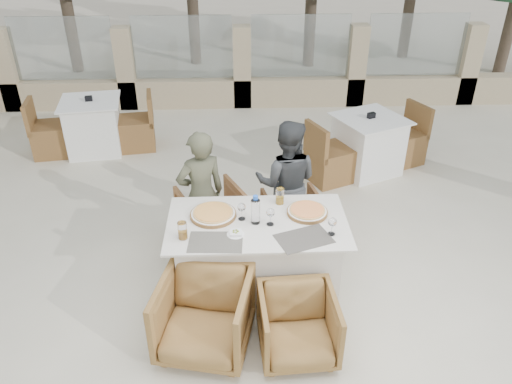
{
  "coord_description": "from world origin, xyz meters",
  "views": [
    {
      "loc": [
        -0.12,
        -3.74,
        3.25
      ],
      "look_at": [
        0.05,
        0.21,
        0.9
      ],
      "focal_mm": 35.0,
      "sensor_mm": 36.0,
      "label": 1
    }
  ],
  "objects_px": {
    "pizza_left": "(213,214)",
    "bg_table_a": "(94,126)",
    "armchair_far_left": "(212,214)",
    "dining_table": "(257,256)",
    "armchair_near_right": "(298,326)",
    "water_bottle": "(256,209)",
    "wine_glass_centre": "(242,210)",
    "pizza_right": "(307,211)",
    "wine_glass_near": "(270,216)",
    "beer_glass_left": "(182,231)",
    "wine_glass_corner": "(332,225)",
    "diner_right": "(286,183)",
    "armchair_near_left": "(204,316)",
    "beer_glass_right": "(280,196)",
    "bg_table_b": "(368,145)",
    "diner_left": "(201,195)",
    "armchair_far_right": "(293,217)",
    "olive_dish": "(236,233)"
  },
  "relations": [
    {
      "from": "dining_table",
      "to": "wine_glass_corner",
      "type": "relative_size",
      "value": 8.7
    },
    {
      "from": "wine_glass_corner",
      "to": "beer_glass_right",
      "type": "height_order",
      "value": "wine_glass_corner"
    },
    {
      "from": "armchair_far_right",
      "to": "wine_glass_corner",
      "type": "bearing_deg",
      "value": 89.5
    },
    {
      "from": "wine_glass_centre",
      "to": "pizza_left",
      "type": "bearing_deg",
      "value": 166.99
    },
    {
      "from": "armchair_near_left",
      "to": "bg_table_a",
      "type": "distance_m",
      "value": 4.22
    },
    {
      "from": "diner_left",
      "to": "bg_table_b",
      "type": "height_order",
      "value": "diner_left"
    },
    {
      "from": "wine_glass_corner",
      "to": "diner_right",
      "type": "height_order",
      "value": "diner_right"
    },
    {
      "from": "beer_glass_right",
      "to": "olive_dish",
      "type": "xyz_separation_m",
      "value": [
        -0.42,
        -0.49,
        -0.06
      ]
    },
    {
      "from": "wine_glass_corner",
      "to": "bg_table_a",
      "type": "distance_m",
      "value": 4.43
    },
    {
      "from": "pizza_left",
      "to": "armchair_near_left",
      "type": "xyz_separation_m",
      "value": [
        -0.06,
        -0.8,
        -0.46
      ]
    },
    {
      "from": "dining_table",
      "to": "beer_glass_right",
      "type": "distance_m",
      "value": 0.6
    },
    {
      "from": "dining_table",
      "to": "olive_dish",
      "type": "distance_m",
      "value": 0.49
    },
    {
      "from": "pizza_left",
      "to": "beer_glass_left",
      "type": "height_order",
      "value": "beer_glass_left"
    },
    {
      "from": "beer_glass_left",
      "to": "diner_right",
      "type": "relative_size",
      "value": 0.11
    },
    {
      "from": "pizza_right",
      "to": "diner_left",
      "type": "xyz_separation_m",
      "value": [
        -0.99,
        0.52,
        -0.11
      ]
    },
    {
      "from": "water_bottle",
      "to": "armchair_far_right",
      "type": "bearing_deg",
      "value": 61.95
    },
    {
      "from": "pizza_left",
      "to": "armchair_far_left",
      "type": "xyz_separation_m",
      "value": [
        -0.06,
        0.75,
        -0.5
      ]
    },
    {
      "from": "olive_dish",
      "to": "bg_table_a",
      "type": "distance_m",
      "value": 3.92
    },
    {
      "from": "pizza_left",
      "to": "armchair_far_right",
      "type": "height_order",
      "value": "pizza_left"
    },
    {
      "from": "beer_glass_left",
      "to": "armchair_near_left",
      "type": "distance_m",
      "value": 0.72
    },
    {
      "from": "wine_glass_centre",
      "to": "armchair_far_right",
      "type": "distance_m",
      "value": 1.11
    },
    {
      "from": "olive_dish",
      "to": "wine_glass_centre",
      "type": "bearing_deg",
      "value": 76.65
    },
    {
      "from": "armchair_near_left",
      "to": "bg_table_a",
      "type": "bearing_deg",
      "value": 126.98
    },
    {
      "from": "armchair_far_right",
      "to": "diner_left",
      "type": "relative_size",
      "value": 0.44
    },
    {
      "from": "dining_table",
      "to": "bg_table_b",
      "type": "relative_size",
      "value": 0.98
    },
    {
      "from": "beer_glass_right",
      "to": "armchair_near_right",
      "type": "bearing_deg",
      "value": -86.39
    },
    {
      "from": "dining_table",
      "to": "water_bottle",
      "type": "xyz_separation_m",
      "value": [
        -0.02,
        -0.01,
        0.52
      ]
    },
    {
      "from": "dining_table",
      "to": "armchair_near_right",
      "type": "bearing_deg",
      "value": -69.53
    },
    {
      "from": "wine_glass_centre",
      "to": "wine_glass_corner",
      "type": "relative_size",
      "value": 1.0
    },
    {
      "from": "armchair_near_right",
      "to": "pizza_right",
      "type": "bearing_deg",
      "value": 76.31
    },
    {
      "from": "armchair_near_left",
      "to": "wine_glass_near",
      "type": "bearing_deg",
      "value": 60.49
    },
    {
      "from": "wine_glass_corner",
      "to": "armchair_far_left",
      "type": "distance_m",
      "value": 1.62
    },
    {
      "from": "armchair_far_right",
      "to": "armchair_near_right",
      "type": "height_order",
      "value": "armchair_near_right"
    },
    {
      "from": "wine_glass_near",
      "to": "armchair_far_left",
      "type": "height_order",
      "value": "wine_glass_near"
    },
    {
      "from": "beer_glass_right",
      "to": "bg_table_a",
      "type": "relative_size",
      "value": 0.1
    },
    {
      "from": "water_bottle",
      "to": "wine_glass_centre",
      "type": "bearing_deg",
      "value": 153.48
    },
    {
      "from": "water_bottle",
      "to": "wine_glass_near",
      "type": "bearing_deg",
      "value": -15.21
    },
    {
      "from": "dining_table",
      "to": "bg_table_b",
      "type": "height_order",
      "value": "same"
    },
    {
      "from": "dining_table",
      "to": "armchair_near_right",
      "type": "distance_m",
      "value": 0.84
    },
    {
      "from": "water_bottle",
      "to": "armchair_far_left",
      "type": "distance_m",
      "value": 1.15
    },
    {
      "from": "pizza_right",
      "to": "wine_glass_near",
      "type": "height_order",
      "value": "wine_glass_near"
    },
    {
      "from": "wine_glass_centre",
      "to": "pizza_right",
      "type": "bearing_deg",
      "value": 6.32
    },
    {
      "from": "pizza_left",
      "to": "bg_table_a",
      "type": "xyz_separation_m",
      "value": [
        -1.84,
        3.02,
        -0.41
      ]
    },
    {
      "from": "beer_glass_left",
      "to": "armchair_near_left",
      "type": "bearing_deg",
      "value": -69.25
    },
    {
      "from": "water_bottle",
      "to": "armchair_near_left",
      "type": "xyz_separation_m",
      "value": [
        -0.44,
        -0.68,
        -0.57
      ]
    },
    {
      "from": "armchair_near_left",
      "to": "bg_table_a",
      "type": "xyz_separation_m",
      "value": [
        -1.78,
        3.82,
        0.05
      ]
    },
    {
      "from": "beer_glass_left",
      "to": "diner_left",
      "type": "xyz_separation_m",
      "value": [
        0.1,
        0.86,
        -0.17
      ]
    },
    {
      "from": "wine_glass_near",
      "to": "armchair_far_left",
      "type": "distance_m",
      "value": 1.21
    },
    {
      "from": "pizza_left",
      "to": "water_bottle",
      "type": "bearing_deg",
      "value": -17.56
    },
    {
      "from": "beer_glass_left",
      "to": "wine_glass_centre",
      "type": "bearing_deg",
      "value": 28.14
    }
  ]
}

